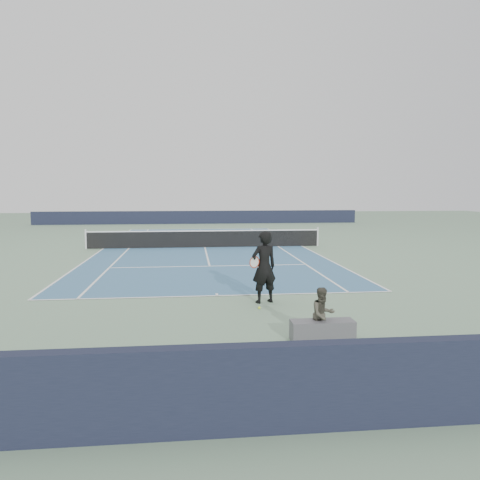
{
  "coord_description": "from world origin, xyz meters",
  "views": [
    {
      "loc": [
        -0.79,
        -25.75,
        3.23
      ],
      "look_at": [
        1.28,
        -6.41,
        1.1
      ],
      "focal_mm": 35.0,
      "sensor_mm": 36.0,
      "label": 1
    }
  ],
  "objects": [
    {
      "name": "tennis_player",
      "position": [
        1.28,
        -12.82,
        1.03
      ],
      "size": [
        0.91,
        0.77,
        2.06
      ],
      "color": "black",
      "rests_on": "ground"
    },
    {
      "name": "windscreen_far",
      "position": [
        0.0,
        17.88,
        0.6
      ],
      "size": [
        30.0,
        0.25,
        1.2
      ],
      "primitive_type": "cube",
      "color": "black",
      "rests_on": "ground"
    },
    {
      "name": "ground",
      "position": [
        0.0,
        0.0,
        0.0
      ],
      "size": [
        80.0,
        80.0,
        0.0
      ],
      "primitive_type": "plane",
      "color": "slate"
    },
    {
      "name": "court_surface",
      "position": [
        0.0,
        0.0,
        0.01
      ],
      "size": [
        10.97,
        23.77,
        0.01
      ],
      "primitive_type": "cube",
      "color": "#396588",
      "rests_on": "ground"
    },
    {
      "name": "windscreen_near",
      "position": [
        0.0,
        -19.88,
        0.6
      ],
      "size": [
        30.0,
        0.25,
        1.2
      ],
      "primitive_type": "cube",
      "color": "black",
      "rests_on": "ground"
    },
    {
      "name": "tennis_ball",
      "position": [
        1.04,
        -13.53,
        0.04
      ],
      "size": [
        0.07,
        0.07,
        0.07
      ],
      "primitive_type": "sphere",
      "color": "#C7E02D",
      "rests_on": "ground"
    },
    {
      "name": "tennis_net",
      "position": [
        0.0,
        0.0,
        0.5
      ],
      "size": [
        12.9,
        0.1,
        1.07
      ],
      "color": "silver",
      "rests_on": "ground"
    },
    {
      "name": "spectator_bench",
      "position": [
        2.0,
        -16.27,
        0.4
      ],
      "size": [
        1.43,
        0.8,
        1.16
      ],
      "color": "#4F4F53",
      "rests_on": "ground"
    }
  ]
}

